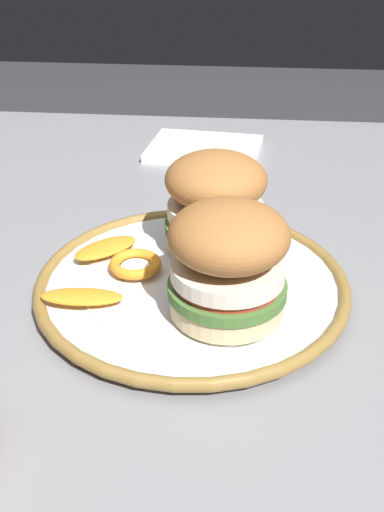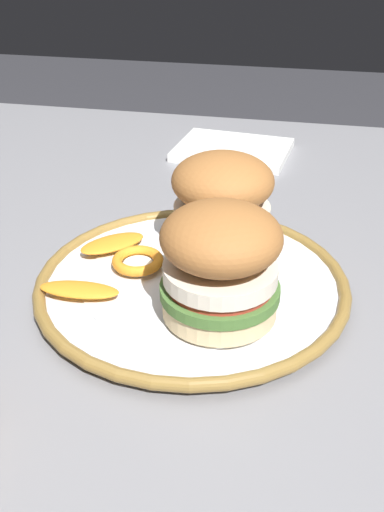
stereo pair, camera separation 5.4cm
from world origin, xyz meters
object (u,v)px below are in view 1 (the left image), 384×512
Objects in this scene: sandwich_half_left at (216,202)px; sandwich_half_right at (228,260)px; dining_table at (156,350)px; dinner_plate at (192,284)px.

sandwich_half_right is (0.02, -0.11, 0.00)m from sandwich_half_left.
dinner_plate is at bearing -25.21° from dining_table.
dining_table is 0.18m from sandwich_half_left.
dinner_plate is at bearing 124.13° from sandwich_half_right.
dinner_plate is 2.23× the size of sandwich_half_right.
sandwich_half_right is at bearing -81.15° from sandwich_half_left.
sandwich_half_left reaches higher than dinner_plate.
dinner_plate is at bearing -106.43° from sandwich_half_left.
dining_table is at bearing 136.99° from sandwich_half_right.
sandwich_half_right is (0.04, -0.05, 0.06)m from dinner_plate.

